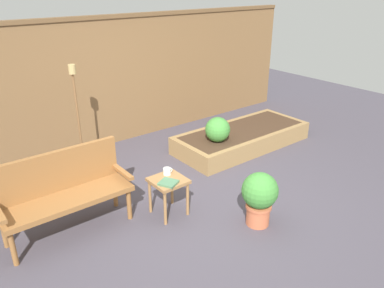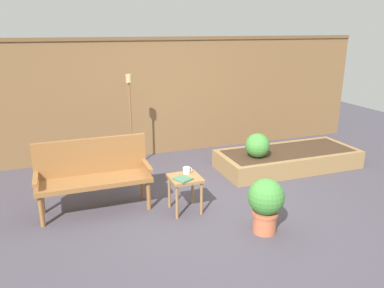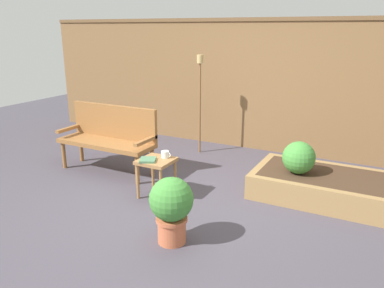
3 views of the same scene
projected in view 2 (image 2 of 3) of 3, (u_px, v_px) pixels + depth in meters
name	position (u px, v px, depth m)	size (l,w,h in m)	color
ground_plane	(212.00, 211.00, 4.95)	(14.00, 14.00, 0.00)	#47424C
fence_back	(158.00, 96.00, 6.96)	(8.40, 0.14, 2.16)	brown
garden_bench	(93.00, 170.00, 4.87)	(1.44, 0.48, 0.94)	#936033
side_table	(185.00, 183.00, 4.85)	(0.40, 0.40, 0.48)	#9E7042
cup_on_table	(187.00, 170.00, 4.93)	(0.13, 0.10, 0.08)	white
book_on_table	(183.00, 179.00, 4.72)	(0.18, 0.20, 0.03)	#4C7A56
potted_boxwood	(266.00, 202.00, 4.34)	(0.42, 0.42, 0.66)	#C66642
raised_planter_bed	(288.00, 159.00, 6.46)	(2.40, 1.00, 0.30)	#997547
shrub_near_bench	(257.00, 145.00, 6.04)	(0.40, 0.40, 0.40)	brown
tiki_torch	(130.00, 105.00, 6.16)	(0.10, 0.10, 1.60)	brown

